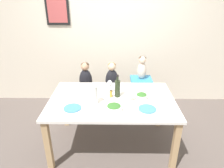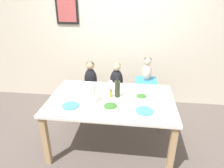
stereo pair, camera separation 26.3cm
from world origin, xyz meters
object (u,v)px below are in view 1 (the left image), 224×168
Objects in this scene: person_child_center at (112,77)px; dinner_plate_front_left at (73,108)px; paper_towel_roll at (94,95)px; salad_bowl_small at (141,96)px; person_baby_right at (142,66)px; chair_right_highchair at (141,87)px; dinner_plate_back_left at (83,89)px; chair_far_center at (112,95)px; dinner_plate_back_right at (147,90)px; dinner_plate_front_right at (147,109)px; wine_glass_near at (130,92)px; salad_bowl_large at (114,108)px; chair_far_left at (87,95)px; wine_glass_far at (110,84)px; person_child_left at (86,77)px; wine_bottle at (117,88)px.

dinner_plate_front_left is (-0.47, -1.03, 0.03)m from person_child_center.
paper_towel_roll is 1.56× the size of salad_bowl_small.
paper_towel_roll is (-0.71, -0.90, -0.06)m from person_baby_right.
chair_right_highchair is 0.82m from salad_bowl_small.
chair_far_center is at bearing 51.58° from dinner_plate_back_left.
dinner_plate_back_left is at bearing 179.89° from dinner_plate_back_right.
person_child_center is at bearing 113.02° from dinner_plate_front_right.
salad_bowl_large is at bearing -133.08° from wine_glass_near.
chair_far_left is 1.05m from paper_towel_roll.
chair_far_center is at bearing 106.21° from wine_glass_near.
dinner_plate_back_left is (-0.66, 0.33, -0.12)m from wine_glass_near.
person_baby_right reaches higher than wine_glass_far.
dinner_plate_back_right reaches higher than chair_far_left.
person_child_left is 2.44× the size of dinner_plate_front_left.
wine_bottle is 1.46× the size of dinner_plate_front_left.
person_baby_right is (0.49, 0.00, 0.54)m from chair_far_center.
person_child_left is 0.52m from dinner_plate_back_left.
person_child_center is 2.85× the size of wine_glass_far.
chair_far_center is at bearing 76.43° from paper_towel_roll.
wine_glass_near reaches higher than dinner_plate_front_left.
chair_far_left is 0.87m from wine_glass_far.
wine_glass_far is at bearing -172.56° from dinner_plate_back_right.
chair_far_center is 1.05m from paper_towel_roll.
paper_towel_roll is at bearing -121.74° from wine_glass_far.
person_child_center reaches higher than dinner_plate_back_right.
person_child_center is 0.89m from wine_glass_near.
wine_glass_far is at bearing 155.90° from salad_bowl_small.
wine_glass_near is (-0.25, -0.85, 0.33)m from chair_right_highchair.
dinner_plate_front_left is at bearing -114.38° from chair_far_center.
wine_bottle reaches higher than paper_towel_roll.
chair_far_left is 1.15m from dinner_plate_back_right.
wine_bottle is 0.54m from dinner_plate_back_left.
salad_bowl_small is 0.29m from dinner_plate_back_right.
dinner_plate_back_left is 1.00× the size of dinner_plate_front_right.
person_child_left is 0.44m from person_child_center.
wine_bottle is at bearing -156.00° from dinner_plate_back_right.
chair_far_left is at bearing 180.00° from chair_right_highchair.
chair_far_left is 2.43× the size of salad_bowl_large.
dinner_plate_back_left is (-0.81, 0.26, -0.04)m from salad_bowl_small.
person_child_center is 2.85× the size of wine_glass_near.
person_child_left is 0.94m from paper_towel_roll.
wine_glass_far reaches higher than dinner_plate_back_left.
dinner_plate_front_right is (0.91, -0.01, 0.00)m from dinner_plate_front_left.
chair_right_highchair is 0.85m from wine_glass_far.
wine_glass_near reaches higher than dinner_plate_back_left.
person_child_left is at bearing 151.65° from dinner_plate_back_right.
person_child_left is (-0.00, 0.00, 0.34)m from chair_far_left.
wine_bottle is at bearing 168.13° from salad_bowl_small.
chair_right_highchair is 1.06m from dinner_plate_front_right.
salad_bowl_large reaches higher than chair_far_left.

